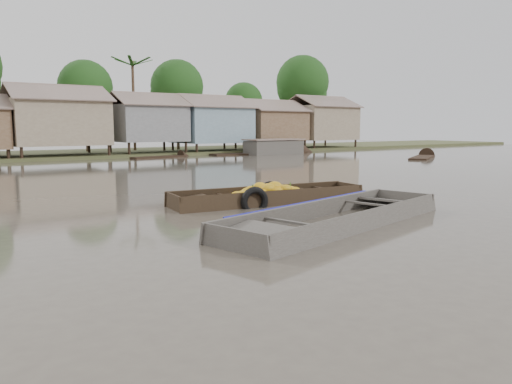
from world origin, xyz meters
TOP-DOWN VIEW (x-y plane):
  - ground at (0.00, 0.00)m, footprint 120.00×120.00m
  - riverbank at (3.03, 31.86)m, footprint 120.00×12.47m
  - banana_boat at (2.15, 3.45)m, footprint 6.43×2.37m
  - viewer_boat at (1.51, -0.30)m, footprint 7.55×3.49m
  - distant_boats at (15.32, 24.36)m, footprint 38.17×15.03m

SIDE VIEW (x-z plane):
  - ground at x=0.00m, z-range 0.00..0.00m
  - viewer_boat at x=1.51m, z-range -0.24..0.35m
  - banana_boat at x=2.15m, z-range -0.25..0.65m
  - distant_boats at x=15.32m, z-range -0.45..0.92m
  - riverbank at x=3.03m, z-range -2.04..8.18m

